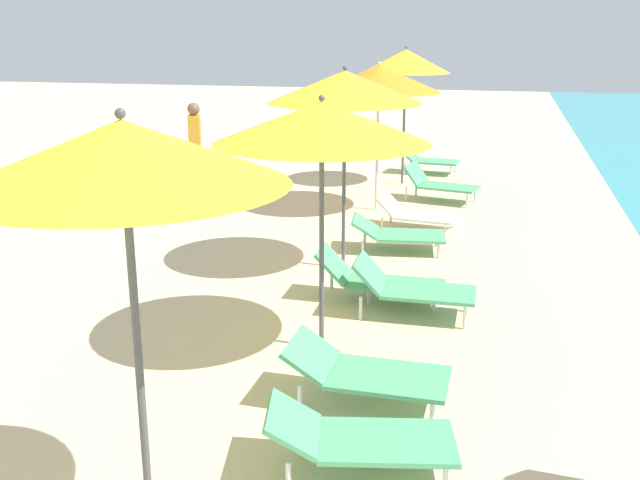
{
  "coord_description": "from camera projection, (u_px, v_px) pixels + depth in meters",
  "views": [
    {
      "loc": [
        2.44,
        -0.42,
        3.14
      ],
      "look_at": [
        0.9,
        5.78,
        1.3
      ],
      "focal_mm": 41.21,
      "sensor_mm": 36.0,
      "label": 1
    }
  ],
  "objects": [
    {
      "name": "umbrella_second",
      "position": [
        123.0,
        154.0,
        3.95
      ],
      "size": [
        1.83,
        1.83,
        2.74
      ],
      "color": "#4C4C51",
      "rests_on": "ground"
    },
    {
      "name": "lounger_second_shoreside",
      "position": [
        359.0,
        437.0,
        5.37
      ],
      "size": [
        1.48,
        0.89,
        0.49
      ],
      "rotation": [
        0.0,
        0.0,
        0.2
      ],
      "color": "#4CA572",
      "rests_on": "ground"
    },
    {
      "name": "umbrella_third",
      "position": [
        322.0,
        123.0,
        6.89
      ],
      "size": [
        2.07,
        2.07,
        2.55
      ],
      "color": "#4C4C51",
      "rests_on": "ground"
    },
    {
      "name": "lounger_third_shoreside",
      "position": [
        411.0,
        287.0,
        8.27
      ],
      "size": [
        1.37,
        0.64,
        0.65
      ],
      "rotation": [
        0.0,
        0.0,
        0.01
      ],
      "color": "#4CA572",
      "rests_on": "ground"
    },
    {
      "name": "lounger_third_inland",
      "position": [
        365.0,
        371.0,
        6.32
      ],
      "size": [
        1.4,
        0.69,
        0.54
      ],
      "rotation": [
        0.0,
        0.0,
        -0.02
      ],
      "color": "#4CA572",
      "rests_on": "ground"
    },
    {
      "name": "umbrella_fourth",
      "position": [
        345.0,
        87.0,
        9.37
      ],
      "size": [
        2.01,
        2.01,
        2.69
      ],
      "color": "#4C4C51",
      "rests_on": "ground"
    },
    {
      "name": "lounger_fourth_shoreside",
      "position": [
        397.0,
        233.0,
        10.72
      ],
      "size": [
        1.43,
        0.86,
        0.5
      ],
      "rotation": [
        0.0,
        0.0,
        0.13
      ],
      "color": "#4CA572",
      "rests_on": "ground"
    },
    {
      "name": "lounger_fourth_inland",
      "position": [
        377.0,
        279.0,
        8.78
      ],
      "size": [
        1.53,
        0.58,
        0.6
      ],
      "rotation": [
        0.0,
        0.0,
        0.02
      ],
      "color": "#4CA572",
      "rests_on": "ground"
    },
    {
      "name": "umbrella_fifth",
      "position": [
        379.0,
        79.0,
        12.64
      ],
      "size": [
        2.18,
        2.18,
        2.61
      ],
      "color": "silver",
      "rests_on": "ground"
    },
    {
      "name": "lounger_fifth_shoreside",
      "position": [
        439.0,
        183.0,
        13.82
      ],
      "size": [
        1.45,
        0.94,
        0.68
      ],
      "rotation": [
        0.0,
        0.0,
        -0.23
      ],
      "color": "#4CA572",
      "rests_on": "ground"
    },
    {
      "name": "lounger_fifth_inland",
      "position": [
        415.0,
        214.0,
        11.95
      ],
      "size": [
        1.34,
        0.78,
        0.53
      ],
      "rotation": [
        0.0,
        0.0,
        -0.14
      ],
      "color": "white",
      "rests_on": "ground"
    },
    {
      "name": "umbrella_farthest",
      "position": [
        406.0,
        61.0,
        14.83
      ],
      "size": [
        1.81,
        1.81,
        2.81
      ],
      "color": "#4C4C51",
      "rests_on": "ground"
    },
    {
      "name": "lounger_farthest_shoreside",
      "position": [
        429.0,
        160.0,
        16.49
      ],
      "size": [
        1.35,
        0.8,
        0.56
      ],
      "rotation": [
        0.0,
        0.0,
        -0.1
      ],
      "color": "#4CA572",
      "rests_on": "ground"
    },
    {
      "name": "person_walking_mid",
      "position": [
        195.0,
        139.0,
        14.16
      ],
      "size": [
        0.32,
        0.41,
        1.79
      ],
      "rotation": [
        0.0,
        0.0,
        3.46
      ],
      "color": "orange",
      "rests_on": "ground"
    },
    {
      "name": "beach_ball",
      "position": [
        377.0,
        150.0,
        18.61
      ],
      "size": [
        0.35,
        0.35,
        0.35
      ],
      "primitive_type": "sphere",
      "color": "#3FB266",
      "rests_on": "ground"
    }
  ]
}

